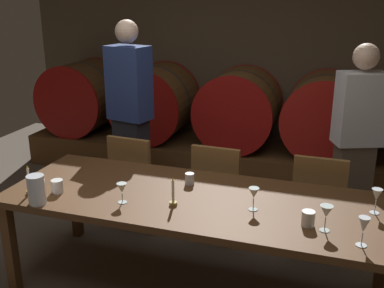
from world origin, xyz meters
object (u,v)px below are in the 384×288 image
(wine_barrel_right, at_px, (325,115))
(candle_right, at_px, (173,198))
(wine_glass_center, at_px, (326,212))
(cup_far_left, at_px, (57,186))
(wine_glass_far_left, at_px, (122,189))
(wine_glass_left, at_px, (254,194))
(pitcher, at_px, (36,190))
(chair_right, at_px, (318,200))
(chair_left, at_px, (136,177))
(chair_center, at_px, (219,188))
(wine_barrel_far_left, at_px, (83,97))
(guest_right, at_px, (356,139))
(cup_center_left, at_px, (190,179))
(candle_left, at_px, (29,186))
(wine_barrel_left, at_px, (155,102))
(wine_glass_right, at_px, (364,226))
(cup_center_right, at_px, (308,218))
(dining_table, at_px, (198,205))
(wine_barrel_center, at_px, (239,109))
(wine_glass_far_right, at_px, (377,196))
(guest_left, at_px, (130,116))

(wine_barrel_right, height_order, candle_right, wine_barrel_right)
(wine_glass_center, height_order, cup_far_left, wine_glass_center)
(wine_glass_far_left, bearing_deg, wine_glass_left, 11.39)
(pitcher, distance_m, wine_glass_far_left, 0.55)
(cup_far_left, bearing_deg, chair_right, 29.30)
(wine_glass_left, bearing_deg, pitcher, -165.50)
(chair_left, height_order, chair_center, same)
(wine_barrel_far_left, relative_size, guest_right, 0.53)
(wine_glass_left, bearing_deg, cup_center_left, 152.97)
(guest_right, height_order, candle_left, guest_right)
(wine_barrel_left, distance_m, candle_left, 2.55)
(wine_glass_right, relative_size, cup_center_right, 1.83)
(wine_barrel_right, bearing_deg, chair_right, -88.44)
(dining_table, xyz_separation_m, wine_glass_center, (0.84, -0.20, 0.18))
(wine_barrel_center, bearing_deg, wine_glass_center, -66.64)
(chair_left, bearing_deg, cup_center_right, 154.11)
(chair_center, distance_m, wine_glass_far_left, 1.10)
(chair_left, bearing_deg, wine_barrel_far_left, -42.34)
(wine_glass_left, bearing_deg, wine_glass_far_right, 14.63)
(wine_barrel_center, distance_m, wine_glass_center, 2.66)
(chair_right, xyz_separation_m, wine_glass_far_right, (0.36, -0.61, 0.36))
(wine_glass_center, bearing_deg, candle_right, 177.78)
(wine_glass_far_left, distance_m, wine_glass_far_right, 1.61)
(wine_glass_left, bearing_deg, guest_right, 65.02)
(wine_barrel_right, xyz_separation_m, wine_glass_right, (0.31, -2.55, 0.05))
(candle_right, xyz_separation_m, wine_glass_center, (0.95, -0.04, 0.06))
(wine_barrel_far_left, bearing_deg, wine_glass_left, -41.42)
(guest_left, bearing_deg, cup_center_left, 147.83)
(chair_center, xyz_separation_m, cup_far_left, (-0.90, -0.95, 0.29))
(wine_barrel_far_left, height_order, guest_left, guest_left)
(candle_left, bearing_deg, pitcher, -38.34)
(candle_left, distance_m, wine_glass_center, 1.95)
(cup_far_left, distance_m, cup_center_left, 0.92)
(pitcher, xyz_separation_m, wine_glass_right, (2.00, 0.11, 0.02))
(wine_barrel_center, bearing_deg, chair_center, -83.43)
(guest_left, xyz_separation_m, wine_glass_left, (1.40, -1.15, -0.10))
(chair_left, distance_m, wine_glass_center, 1.93)
(pitcher, bearing_deg, chair_center, 51.18)
(wine_glass_far_left, bearing_deg, guest_left, 113.01)
(candle_left, bearing_deg, chair_left, 73.52)
(wine_barrel_far_left, height_order, cup_center_right, wine_barrel_far_left)
(guest_right, relative_size, wine_glass_right, 9.71)
(dining_table, bearing_deg, wine_glass_center, -13.70)
(wine_barrel_right, xyz_separation_m, wine_glass_center, (0.11, -2.44, 0.05))
(wine_glass_center, relative_size, cup_far_left, 1.76)
(chair_right, height_order, wine_glass_far_right, wine_glass_far_right)
(pitcher, xyz_separation_m, wine_glass_center, (1.81, 0.21, 0.02))
(chair_center, bearing_deg, wine_barrel_center, -81.29)
(chair_right, height_order, pitcher, pitcher)
(dining_table, bearing_deg, pitcher, -156.67)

